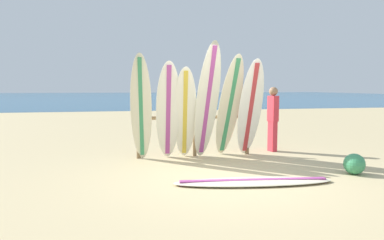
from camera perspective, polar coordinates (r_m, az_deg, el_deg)
name	(u,v)px	position (r m, az deg, el deg)	size (l,w,h in m)	color
ground_plane	(229,178)	(6.33, 6.04, -9.40)	(120.00, 120.00, 0.00)	tan
ocean_water	(129,96)	(63.87, -10.22, 3.88)	(120.00, 80.00, 0.01)	navy
surfboard_rack	(195,127)	(8.12, 0.44, -1.16)	(2.71, 0.09, 1.06)	olive
surfboard_leaning_far_left	(141,108)	(7.64, -8.35, 2.00)	(0.54, 0.64, 2.34)	beige
surfboard_leaning_left	(168,111)	(7.69, -3.93, 1.47)	(0.58, 0.77, 2.18)	white
surfboard_leaning_center_left	(185,113)	(7.75, -1.17, 1.07)	(0.61, 0.87, 2.06)	white
surfboard_leaning_center	(207,101)	(7.71, 2.52, 3.05)	(0.67, 0.94, 2.60)	silver
surfboard_leaning_center_right	(229,107)	(8.01, 6.13, 2.21)	(0.68, 1.00, 2.34)	beige
surfboard_leaning_right	(250,109)	(8.06, 9.52, 1.81)	(0.58, 0.95, 2.24)	white
surfboard_lying_on_sand	(253,182)	(6.02, 10.03, -9.90)	(2.76, 0.91, 0.08)	beige
beachgoer_standing	(273,116)	(8.95, 13.10, 0.63)	(0.22, 0.29, 1.62)	#D8333F
small_boat_offshore	(144,99)	(40.30, -7.89, 3.43)	(1.56, 2.35, 0.71)	#333842
beach_ball	(354,164)	(7.17, 25.05, -6.54)	(0.39, 0.39, 0.39)	#388C59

